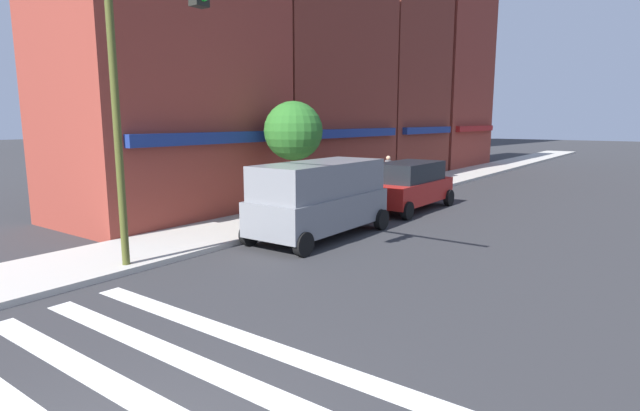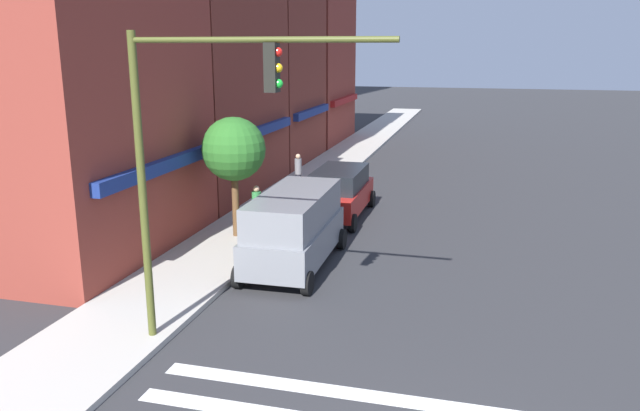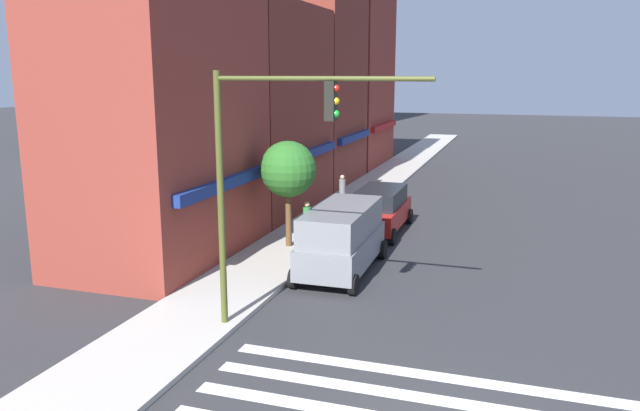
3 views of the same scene
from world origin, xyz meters
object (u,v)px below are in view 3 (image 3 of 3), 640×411
at_px(traffic_signal, 264,158).
at_px(street_tree, 288,170).
at_px(van_grey, 342,237).
at_px(suv_red, 380,209).
at_px(pedestrian_grey_coat, 342,192).
at_px(pedestrian_green_top, 307,223).

xyz_separation_m(traffic_signal, street_tree, (7.76, 2.35, -1.54)).
bearing_deg(van_grey, street_tree, 51.68).
height_order(suv_red, pedestrian_grey_coat, suv_red).
bearing_deg(street_tree, pedestrian_grey_coat, -1.32).
height_order(traffic_signal, street_tree, traffic_signal).
bearing_deg(pedestrian_grey_coat, traffic_signal, -60.46).
bearing_deg(street_tree, traffic_signal, -163.11).
distance_m(pedestrian_green_top, street_tree, 2.24).
relative_size(van_grey, suv_red, 1.07).
bearing_deg(traffic_signal, pedestrian_green_top, 11.84).
relative_size(pedestrian_green_top, street_tree, 0.43).
bearing_deg(van_grey, pedestrian_green_top, 40.37).
bearing_deg(suv_red, van_grey, 179.62).
bearing_deg(van_grey, pedestrian_grey_coat, 15.16).
relative_size(pedestrian_green_top, pedestrian_grey_coat, 1.00).
relative_size(van_grey, street_tree, 1.21).
height_order(suv_red, pedestrian_green_top, suv_red).
xyz_separation_m(van_grey, pedestrian_grey_coat, (9.12, 2.64, -0.21)).
xyz_separation_m(van_grey, pedestrian_green_top, (2.42, 2.13, -0.21)).
relative_size(suv_red, pedestrian_grey_coat, 2.66).
distance_m(van_grey, pedestrian_grey_coat, 9.49).
relative_size(van_grey, pedestrian_green_top, 2.84).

